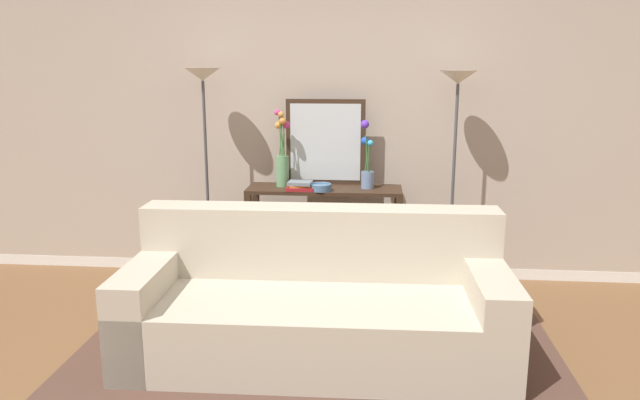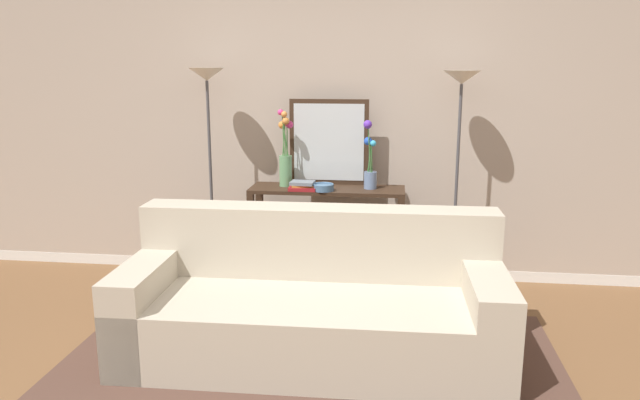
{
  "view_description": "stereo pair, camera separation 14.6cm",
  "coord_description": "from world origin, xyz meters",
  "px_view_note": "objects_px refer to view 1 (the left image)",
  "views": [
    {
      "loc": [
        0.31,
        -2.71,
        1.78
      ],
      "look_at": [
        -0.05,
        1.31,
        0.87
      ],
      "focal_mm": 33.88,
      "sensor_mm": 36.0,
      "label": 1
    },
    {
      "loc": [
        0.45,
        -2.69,
        1.78
      ],
      "look_at": [
        -0.05,
        1.31,
        0.87
      ],
      "focal_mm": 33.88,
      "sensor_mm": 36.0,
      "label": 2
    }
  ],
  "objects_px": {
    "book_stack": "(301,186)",
    "book_row_under_console": "(286,279)",
    "floor_lamp_right": "(456,120)",
    "vase_short_flowers": "(367,163)",
    "fruit_bowl": "(321,187)",
    "wall_mirror": "(325,142)",
    "couch": "(317,307)",
    "floor_lamp_left": "(204,117)",
    "vase_tall_flowers": "(282,158)",
    "console_table": "(324,220)"
  },
  "relations": [
    {
      "from": "book_stack",
      "to": "book_row_under_console",
      "type": "relative_size",
      "value": 0.63
    },
    {
      "from": "floor_lamp_right",
      "to": "book_stack",
      "type": "xyz_separation_m",
      "value": [
        -1.17,
        -0.1,
        -0.5
      ]
    },
    {
      "from": "vase_short_flowers",
      "to": "fruit_bowl",
      "type": "relative_size",
      "value": 3.29
    },
    {
      "from": "fruit_bowl",
      "to": "wall_mirror",
      "type": "bearing_deg",
      "value": 87.42
    },
    {
      "from": "vase_short_flowers",
      "to": "book_row_under_console",
      "type": "height_order",
      "value": "vase_short_flowers"
    },
    {
      "from": "floor_lamp_right",
      "to": "wall_mirror",
      "type": "height_order",
      "value": "floor_lamp_right"
    },
    {
      "from": "couch",
      "to": "book_stack",
      "type": "relative_size",
      "value": 10.27
    },
    {
      "from": "floor_lamp_left",
      "to": "floor_lamp_right",
      "type": "bearing_deg",
      "value": -0.0
    },
    {
      "from": "vase_tall_flowers",
      "to": "floor_lamp_left",
      "type": "bearing_deg",
      "value": -176.98
    },
    {
      "from": "floor_lamp_right",
      "to": "wall_mirror",
      "type": "distance_m",
      "value": 1.03
    },
    {
      "from": "couch",
      "to": "vase_short_flowers",
      "type": "xyz_separation_m",
      "value": [
        0.28,
        1.17,
        0.72
      ]
    },
    {
      "from": "couch",
      "to": "console_table",
      "type": "relative_size",
      "value": 1.91
    },
    {
      "from": "console_table",
      "to": "wall_mirror",
      "type": "height_order",
      "value": "wall_mirror"
    },
    {
      "from": "vase_tall_flowers",
      "to": "fruit_bowl",
      "type": "height_order",
      "value": "vase_tall_flowers"
    },
    {
      "from": "fruit_bowl",
      "to": "couch",
      "type": "bearing_deg",
      "value": -86.41
    },
    {
      "from": "floor_lamp_left",
      "to": "book_row_under_console",
      "type": "xyz_separation_m",
      "value": [
        0.62,
        0.0,
        -1.32
      ]
    },
    {
      "from": "couch",
      "to": "wall_mirror",
      "type": "distance_m",
      "value": 1.56
    },
    {
      "from": "floor_lamp_right",
      "to": "vase_short_flowers",
      "type": "relative_size",
      "value": 3.25
    },
    {
      "from": "vase_tall_flowers",
      "to": "console_table",
      "type": "bearing_deg",
      "value": -5.1
    },
    {
      "from": "couch",
      "to": "floor_lamp_left",
      "type": "xyz_separation_m",
      "value": [
        -0.99,
        1.15,
        1.07
      ]
    },
    {
      "from": "console_table",
      "to": "floor_lamp_right",
      "type": "height_order",
      "value": "floor_lamp_right"
    },
    {
      "from": "book_stack",
      "to": "vase_tall_flowers",
      "type": "bearing_deg",
      "value": 140.57
    },
    {
      "from": "floor_lamp_right",
      "to": "floor_lamp_left",
      "type": "bearing_deg",
      "value": 180.0
    },
    {
      "from": "vase_short_flowers",
      "to": "fruit_bowl",
      "type": "distance_m",
      "value": 0.41
    },
    {
      "from": "wall_mirror",
      "to": "fruit_bowl",
      "type": "relative_size",
      "value": 4.19
    },
    {
      "from": "vase_short_flowers",
      "to": "book_row_under_console",
      "type": "relative_size",
      "value": 1.48
    },
    {
      "from": "couch",
      "to": "book_row_under_console",
      "type": "bearing_deg",
      "value": 107.52
    },
    {
      "from": "couch",
      "to": "console_table",
      "type": "distance_m",
      "value": 1.18
    },
    {
      "from": "floor_lamp_right",
      "to": "book_row_under_console",
      "type": "distance_m",
      "value": 1.85
    },
    {
      "from": "fruit_bowl",
      "to": "book_stack",
      "type": "xyz_separation_m",
      "value": [
        -0.16,
        0.01,
        0.0
      ]
    },
    {
      "from": "wall_mirror",
      "to": "vase_tall_flowers",
      "type": "height_order",
      "value": "wall_mirror"
    },
    {
      "from": "console_table",
      "to": "book_row_under_console",
      "type": "height_order",
      "value": "console_table"
    },
    {
      "from": "book_row_under_console",
      "to": "wall_mirror",
      "type": "bearing_deg",
      "value": 26.13
    },
    {
      "from": "floor_lamp_right",
      "to": "vase_tall_flowers",
      "type": "relative_size",
      "value": 2.85
    },
    {
      "from": "floor_lamp_right",
      "to": "book_row_under_console",
      "type": "relative_size",
      "value": 4.82
    },
    {
      "from": "console_table",
      "to": "floor_lamp_right",
      "type": "bearing_deg",
      "value": -0.11
    },
    {
      "from": "couch",
      "to": "vase_tall_flowers",
      "type": "bearing_deg",
      "value": 108.0
    },
    {
      "from": "couch",
      "to": "book_row_under_console",
      "type": "xyz_separation_m",
      "value": [
        -0.36,
        1.15,
        -0.25
      ]
    },
    {
      "from": "console_table",
      "to": "book_stack",
      "type": "relative_size",
      "value": 5.38
    },
    {
      "from": "floor_lamp_left",
      "to": "vase_short_flowers",
      "type": "bearing_deg",
      "value": 0.67
    },
    {
      "from": "book_row_under_console",
      "to": "vase_tall_flowers",
      "type": "bearing_deg",
      "value": 124.14
    },
    {
      "from": "couch",
      "to": "floor_lamp_right",
      "type": "height_order",
      "value": "floor_lamp_right"
    },
    {
      "from": "couch",
      "to": "floor_lamp_right",
      "type": "bearing_deg",
      "value": 50.59
    },
    {
      "from": "couch",
      "to": "floor_lamp_right",
      "type": "relative_size",
      "value": 1.33
    },
    {
      "from": "couch",
      "to": "floor_lamp_right",
      "type": "xyz_separation_m",
      "value": [
        0.95,
        1.15,
        1.05
      ]
    },
    {
      "from": "vase_tall_flowers",
      "to": "vase_short_flowers",
      "type": "xyz_separation_m",
      "value": [
        0.67,
        -0.02,
        -0.03
      ]
    },
    {
      "from": "book_stack",
      "to": "vase_short_flowers",
      "type": "bearing_deg",
      "value": 12.91
    },
    {
      "from": "wall_mirror",
      "to": "book_row_under_console",
      "type": "height_order",
      "value": "wall_mirror"
    },
    {
      "from": "console_table",
      "to": "floor_lamp_left",
      "type": "bearing_deg",
      "value": -179.88
    },
    {
      "from": "vase_short_flowers",
      "to": "fruit_bowl",
      "type": "bearing_deg",
      "value": -159.81
    }
  ]
}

